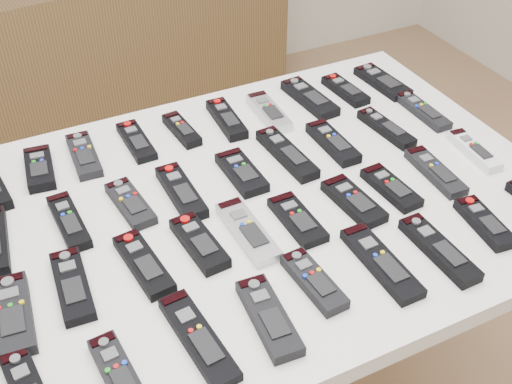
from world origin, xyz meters
name	(u,v)px	position (x,y,z in m)	size (l,w,h in m)	color
table	(256,220)	(0.00, 0.12, 0.72)	(1.25, 0.88, 0.78)	white
sideboard	(133,45)	(0.21, 1.78, 0.35)	(1.40, 0.38, 0.70)	#503820
remote_1	(40,169)	(-0.39, 0.41, 0.79)	(0.06, 0.14, 0.02)	black
remote_2	(84,155)	(-0.29, 0.42, 0.79)	(0.05, 0.17, 0.02)	black
remote_3	(136,141)	(-0.16, 0.42, 0.79)	(0.05, 0.16, 0.02)	black
remote_4	(182,130)	(-0.05, 0.41, 0.79)	(0.04, 0.14, 0.02)	black
remote_5	(227,119)	(0.06, 0.41, 0.79)	(0.05, 0.17, 0.02)	black
remote_6	(269,112)	(0.17, 0.39, 0.79)	(0.05, 0.17, 0.02)	#B7B7BC
remote_7	(310,98)	(0.29, 0.41, 0.79)	(0.06, 0.19, 0.02)	black
remote_8	(345,90)	(0.39, 0.40, 0.79)	(0.05, 0.15, 0.02)	black
remote_9	(382,82)	(0.51, 0.40, 0.79)	(0.06, 0.17, 0.02)	black
remote_11	(69,222)	(-0.37, 0.21, 0.79)	(0.05, 0.17, 0.02)	black
remote_12	(130,204)	(-0.24, 0.21, 0.79)	(0.05, 0.15, 0.02)	black
remote_13	(181,192)	(-0.14, 0.20, 0.79)	(0.05, 0.18, 0.02)	black
remote_14	(242,172)	(0.00, 0.20, 0.79)	(0.06, 0.15, 0.02)	black
remote_15	(287,154)	(0.12, 0.22, 0.79)	(0.05, 0.20, 0.02)	black
remote_16	(333,143)	(0.24, 0.21, 0.79)	(0.05, 0.17, 0.02)	black
remote_17	(386,128)	(0.38, 0.21, 0.79)	(0.04, 0.17, 0.02)	black
remote_18	(423,111)	(0.51, 0.23, 0.79)	(0.04, 0.17, 0.02)	black
remote_19	(13,315)	(-0.51, 0.01, 0.79)	(0.06, 0.17, 0.02)	black
remote_20	(72,285)	(-0.40, 0.04, 0.79)	(0.05, 0.17, 0.02)	black
remote_21	(144,264)	(-0.27, 0.03, 0.79)	(0.05, 0.17, 0.02)	black
remote_22	(199,243)	(-0.16, 0.04, 0.79)	(0.05, 0.16, 0.02)	black
remote_23	(248,231)	(-0.07, 0.03, 0.79)	(0.05, 0.18, 0.02)	#B7B7BC
remote_24	(297,220)	(0.04, 0.01, 0.79)	(0.06, 0.15, 0.02)	black
remote_25	(354,201)	(0.17, 0.01, 0.79)	(0.06, 0.15, 0.02)	black
remote_26	(391,188)	(0.26, 0.02, 0.79)	(0.05, 0.15, 0.02)	black
remote_27	(435,172)	(0.38, 0.02, 0.79)	(0.05, 0.17, 0.02)	black
remote_28	(474,150)	(0.51, 0.04, 0.79)	(0.04, 0.15, 0.02)	silver
remote_30	(119,376)	(-0.38, -0.18, 0.79)	(0.05, 0.16, 0.02)	black
remote_31	(198,338)	(-0.25, -0.17, 0.79)	(0.05, 0.20, 0.02)	black
remote_32	(269,317)	(-0.13, -0.18, 0.79)	(0.06, 0.17, 0.02)	black
remote_33	(314,281)	(-0.02, -0.14, 0.79)	(0.05, 0.15, 0.02)	black
remote_34	(381,262)	(0.12, -0.16, 0.79)	(0.05, 0.20, 0.02)	black
remote_35	(439,249)	(0.23, -0.18, 0.79)	(0.05, 0.19, 0.02)	black
remote_36	(485,223)	(0.36, -0.16, 0.79)	(0.05, 0.15, 0.02)	black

